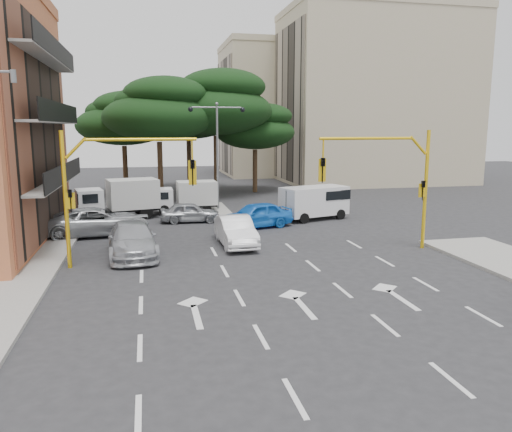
% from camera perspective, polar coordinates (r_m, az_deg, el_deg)
% --- Properties ---
extents(ground, '(120.00, 120.00, 0.00)m').
position_cam_1_polar(ground, '(22.08, 1.55, -6.01)').
color(ground, '#28282B').
rests_on(ground, ground).
extents(median_strip, '(1.40, 6.00, 0.15)m').
position_cam_1_polar(median_strip, '(37.43, -4.35, 0.77)').
color(median_strip, gray).
rests_on(median_strip, ground).
extents(apartment_beige_near, '(20.20, 12.15, 18.70)m').
position_cam_1_polar(apartment_beige_near, '(58.35, 13.45, 12.99)').
color(apartment_beige_near, '#B7AF89').
rests_on(apartment_beige_near, ground).
extents(apartment_beige_far, '(16.20, 12.15, 16.70)m').
position_cam_1_polar(apartment_beige_far, '(67.10, 3.33, 11.98)').
color(apartment_beige_far, '#B7AF89').
rests_on(apartment_beige_far, ground).
extents(pine_left_near, '(9.15, 9.15, 10.23)m').
position_cam_1_polar(pine_left_near, '(42.58, -11.02, 11.90)').
color(pine_left_near, '#382616').
rests_on(pine_left_near, ground).
extents(pine_center, '(9.98, 9.98, 11.16)m').
position_cam_1_polar(pine_center, '(45.02, -4.59, 12.83)').
color(pine_center, '#382616').
rests_on(pine_center, ground).
extents(pine_left_far, '(8.32, 8.32, 9.30)m').
position_cam_1_polar(pine_left_far, '(46.58, -14.88, 10.73)').
color(pine_left_far, '#382616').
rests_on(pine_left_far, ground).
extents(pine_right, '(7.49, 7.49, 8.37)m').
position_cam_1_polar(pine_right, '(47.64, -0.04, 10.21)').
color(pine_right, '#382616').
rests_on(pine_right, ground).
extents(pine_back, '(9.15, 9.15, 10.23)m').
position_cam_1_polar(pine_back, '(49.74, -7.71, 11.71)').
color(pine_back, '#382616').
rests_on(pine_back, ground).
extents(signal_mast_right, '(5.79, 0.37, 6.00)m').
position_cam_1_polar(signal_mast_right, '(25.63, 15.47, 4.72)').
color(signal_mast_right, yellow).
rests_on(signal_mast_right, ground).
extents(signal_mast_left, '(5.79, 0.37, 6.00)m').
position_cam_1_polar(signal_mast_left, '(22.75, -16.59, 4.03)').
color(signal_mast_left, yellow).
rests_on(signal_mast_left, ground).
extents(street_lamp_center, '(4.16, 0.36, 7.77)m').
position_cam_1_polar(street_lamp_center, '(36.95, -4.46, 8.98)').
color(street_lamp_center, slate).
rests_on(street_lamp_center, median_strip).
extents(car_white_hatch, '(1.72, 4.65, 1.52)m').
position_cam_1_polar(car_white_hatch, '(26.21, -2.35, -1.72)').
color(car_white_hatch, white).
rests_on(car_white_hatch, ground).
extents(car_blue_compact, '(4.97, 3.07, 1.58)m').
position_cam_1_polar(car_blue_compact, '(30.75, -0.03, 0.11)').
color(car_blue_compact, blue).
rests_on(car_blue_compact, ground).
extents(car_silver_wagon, '(2.59, 5.62, 1.59)m').
position_cam_1_polar(car_silver_wagon, '(24.83, -13.96, -2.60)').
color(car_silver_wagon, '#AFB1B7').
rests_on(car_silver_wagon, ground).
extents(car_silver_cross_a, '(6.06, 3.33, 1.61)m').
position_cam_1_polar(car_silver_cross_a, '(29.96, -17.68, -0.61)').
color(car_silver_cross_a, '#ABAFB3').
rests_on(car_silver_cross_a, ground).
extents(car_silver_cross_b, '(3.92, 1.72, 1.31)m').
position_cam_1_polar(car_silver_cross_b, '(32.86, -7.55, 0.43)').
color(car_silver_cross_b, '#A1A4A9').
rests_on(car_silver_cross_b, ground).
extents(van_white, '(4.91, 3.29, 2.25)m').
position_cam_1_polar(van_white, '(33.80, 6.66, 1.52)').
color(van_white, silver).
rests_on(van_white, ground).
extents(box_truck_a, '(5.77, 3.40, 2.66)m').
position_cam_1_polar(box_truck_a, '(34.97, -15.43, 1.85)').
color(box_truck_a, silver).
rests_on(box_truck_a, ground).
extents(box_truck_b, '(4.69, 2.07, 2.28)m').
position_cam_1_polar(box_truck_b, '(36.52, -8.08, 2.15)').
color(box_truck_b, silver).
rests_on(box_truck_b, ground).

